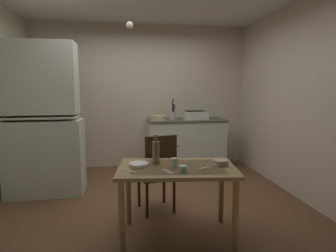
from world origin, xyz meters
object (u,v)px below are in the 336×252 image
Objects in this scene: chair_far_side at (158,172)px; serving_bowl_wide at (221,163)px; sink_basin at (195,115)px; glass_bottle at (156,152)px; mixing_bowl_counter at (158,118)px; hand_pump at (173,110)px; dining_table at (177,177)px; teacup_mint at (174,163)px; hutch_cabinet at (44,125)px.

chair_far_side reaches higher than serving_bowl_wide.
serving_bowl_wide is (-0.34, -2.38, -0.24)m from sink_basin.
sink_basin is 2.44m from glass_bottle.
chair_far_side is (-0.21, -1.74, -0.46)m from mixing_bowl_counter.
hand_pump is 2.62× the size of serving_bowl_wide.
chair_far_side is (-0.12, 0.57, -0.13)m from dining_table.
glass_bottle is (-0.16, 0.14, 0.08)m from teacup_mint.
glass_bottle is at bearing 166.50° from serving_bowl_wide.
sink_basin is at bearing 21.12° from hutch_cabinet.
serving_bowl_wide is 1.66× the size of teacup_mint.
chair_far_side is at bearing -116.93° from sink_basin.
hand_pump is 0.40× the size of chair_far_side.
serving_bowl_wide reaches higher than dining_table.
hutch_cabinet is at bearing 137.87° from teacup_mint.
mixing_bowl_counter is (-0.30, -0.10, -0.13)m from hand_pump.
hand_pump is at bearing 74.53° from chair_far_side.
serving_bowl_wide is at bearing -81.27° from mixing_bowl_counter.
hand_pump is at bearing 173.57° from sink_basin.
serving_bowl_wide is at bearing -98.20° from sink_basin.
hand_pump reaches higher than chair_far_side.
chair_far_side reaches higher than dining_table.
hutch_cabinet is 2.20× the size of chair_far_side.
hutch_cabinet is at bearing 138.56° from dining_table.
hand_pump is at bearing 91.38° from serving_bowl_wide.
sink_basin is 2.51m from dining_table.
hutch_cabinet reaches higher than mixing_bowl_counter.
teacup_mint is (0.09, -0.58, 0.27)m from chair_far_side.
mixing_bowl_counter reaches higher than teacup_mint.
sink_basin is 0.36× the size of dining_table.
teacup_mint is 0.30× the size of glass_bottle.
sink_basin is 0.41m from hand_pump.
serving_bowl_wide is 0.47m from teacup_mint.
chair_far_side is at bearing -96.83° from mixing_bowl_counter.
dining_table is (-0.39, -2.40, -0.46)m from hand_pump.
teacup_mint is (-0.03, -0.01, 0.15)m from dining_table.
hand_pump is 4.36× the size of teacup_mint.
sink_basin is at bearing 4.08° from mixing_bowl_counter.
glass_bottle reaches higher than chair_far_side.
hutch_cabinet reaches higher than dining_table.
mixing_bowl_counter is at bearing 27.27° from hutch_cabinet.
glass_bottle is at bearing -104.31° from hand_pump.
hand_pump is 1.48× the size of mixing_bowl_counter.
teacup_mint is (-0.42, -2.41, -0.32)m from hand_pump.
chair_far_side is at bearing 80.68° from glass_bottle.
hand_pump is 0.34m from mixing_bowl_counter.
hand_pump reaches higher than mixing_bowl_counter.
hutch_cabinet is at bearing -154.08° from hand_pump.
dining_table is 0.15m from teacup_mint.
serving_bowl_wide is at bearing -1.37° from teacup_mint.
sink_basin is 1.13× the size of hand_pump.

